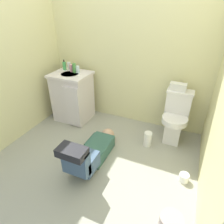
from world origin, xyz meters
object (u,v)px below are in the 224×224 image
object	(u,v)px
bottle_pink	(71,68)
paper_towel_roll	(148,139)
bottle_clear	(78,69)
bottle_green	(74,68)
faucet	(75,68)
toilet_paper_roll	(184,178)
person_plumber	(90,152)
bottle_white	(69,66)
tissue_box	(178,87)
toilet	(175,117)
vanity_cabinet	(73,96)
soap_dispenser	(64,66)

from	to	relation	value
bottle_pink	paper_towel_roll	distance (m)	1.63
bottle_pink	bottle_clear	world-z (taller)	bottle_pink
bottle_green	faucet	bearing A→B (deg)	118.16
bottle_green	toilet_paper_roll	size ratio (longest dim) A/B	1.34
person_plumber	bottle_green	xyz separation A→B (m)	(-0.76, 0.93, 0.72)
bottle_white	bottle_green	size ratio (longest dim) A/B	0.91
bottle_pink	toilet_paper_roll	size ratio (longest dim) A/B	1.05
faucet	person_plumber	size ratio (longest dim) A/B	0.09
tissue_box	bottle_white	world-z (taller)	bottle_white
bottle_green	paper_towel_roll	xyz separation A→B (m)	(1.34, -0.30, -0.78)
faucet	bottle_clear	xyz separation A→B (m)	(0.10, -0.07, 0.00)
toilet_paper_roll	tissue_box	bearing A→B (deg)	108.87
toilet	paper_towel_roll	size ratio (longest dim) A/B	3.38
bottle_white	toilet_paper_roll	xyz separation A→B (m)	(2.04, -0.83, -0.84)
toilet	bottle_green	bearing A→B (deg)	-179.31
vanity_cabinet	bottle_clear	world-z (taller)	bottle_clear
toilet	bottle_green	world-z (taller)	bottle_green
paper_towel_roll	vanity_cabinet	bearing A→B (deg)	170.40
vanity_cabinet	bottle_clear	distance (m)	0.47
person_plumber	paper_towel_roll	xyz separation A→B (m)	(0.58, 0.63, -0.07)
tissue_box	bottle_white	distance (m)	1.74
vanity_cabinet	tissue_box	size ratio (longest dim) A/B	3.73
bottle_white	bottle_pink	xyz separation A→B (m)	(0.08, -0.06, -0.01)
person_plumber	bottle_pink	world-z (taller)	bottle_pink
vanity_cabinet	toilet_paper_roll	xyz separation A→B (m)	(1.93, -0.69, -0.37)
paper_towel_roll	soap_dispenser	bearing A→B (deg)	167.13
bottle_white	bottle_pink	size ratio (longest dim) A/B	1.16
person_plumber	bottle_white	distance (m)	1.53
faucet	soap_dispenser	size ratio (longest dim) A/B	0.60
soap_dispenser	bottle_green	xyz separation A→B (m)	(0.23, -0.06, 0.01)
bottle_clear	vanity_cabinet	bearing A→B (deg)	-140.14
toilet_paper_roll	bottle_clear	bearing A→B (deg)	157.33
soap_dispenser	bottle_green	world-z (taller)	soap_dispenser
faucet	person_plumber	world-z (taller)	faucet
toilet	person_plumber	world-z (taller)	toilet
bottle_white	vanity_cabinet	bearing A→B (deg)	-52.40
vanity_cabinet	bottle_white	world-z (taller)	bottle_white
soap_dispenser	toilet_paper_roll	bearing A→B (deg)	-21.03
person_plumber	bottle_pink	bearing A→B (deg)	131.26
tissue_box	soap_dispenser	world-z (taller)	soap_dispenser
person_plumber	toilet_paper_roll	world-z (taller)	person_plumber
tissue_box	paper_towel_roll	bearing A→B (deg)	-121.88
paper_towel_roll	bottle_clear	bearing A→B (deg)	166.43
faucet	toilet_paper_roll	distance (m)	2.26
bottle_clear	toilet_paper_roll	bearing A→B (deg)	-22.67
toilet	toilet_paper_roll	bearing A→B (deg)	-72.06
toilet	tissue_box	distance (m)	0.44
toilet	soap_dispenser	world-z (taller)	soap_dispenser
person_plumber	paper_towel_roll	bearing A→B (deg)	47.45
soap_dispenser	toilet_paper_roll	xyz separation A→B (m)	(2.12, -0.82, -0.84)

